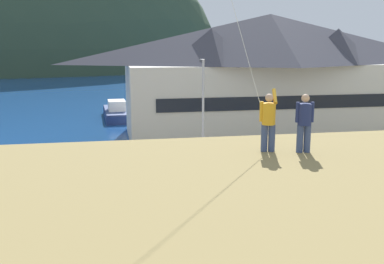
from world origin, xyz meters
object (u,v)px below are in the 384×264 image
Objects in this scene: parked_car_lone_by_shed at (342,172)px; person_kite_flyer at (268,120)px; parked_car_mid_row_center at (25,226)px; moored_boat_wharfside at (117,113)px; parking_light_pole at (203,108)px; parked_car_front_row_red at (68,181)px; parked_car_mid_row_near at (320,207)px; harbor_lodge at (269,72)px; parked_car_back_row_right at (184,174)px; person_companion at (304,121)px; parked_car_mid_row_far at (198,220)px; wharf_dock at (149,114)px.

person_kite_flyer is at bearing -126.46° from parked_car_lone_by_shed.
parked_car_mid_row_center is (-17.47, -5.20, 0.00)m from parked_car_lone_by_shed.
parking_light_pole reaches higher than moored_boat_wharfside.
person_kite_flyer reaches higher than parked_car_front_row_red.
moored_boat_wharfside is 1.92× the size of parked_car_mid_row_near.
moored_boat_wharfside is at bearing 82.70° from parked_car_front_row_red.
harbor_lodge is 6.47× the size of parked_car_front_row_red.
parked_car_back_row_right and parked_car_mid_row_center have the same top height.
moored_boat_wharfside is 32.76m from parked_car_mid_row_center.
parked_car_back_row_right is at bearing 95.81° from person_companion.
parked_car_mid_row_near is (12.24, -6.53, 0.00)m from parked_car_front_row_red.
harbor_lodge is at bearing 63.86° from parked_car_mid_row_far.
harbor_lodge is 3.64× the size of parking_light_pole.
parking_light_pole is 4.32× the size of person_companion.
parked_car_lone_by_shed is at bearing -93.33° from harbor_lodge.
harbor_lodge is 3.32× the size of moored_boat_wharfside.
parked_car_mid_row_near is (-3.87, -5.35, 0.00)m from parked_car_lone_by_shed.
parked_car_mid_row_far is at bearing 98.26° from person_kite_flyer.
parked_car_mid_row_center is at bearing 174.48° from parked_car_mid_row_far.
parking_light_pole is 17.45m from person_kite_flyer.
parked_car_back_row_right is 0.99× the size of parked_car_mid_row_near.
parked_car_mid_row_near is at bearing -102.54° from harbor_lodge.
parked_car_mid_row_far and parked_car_mid_row_center have the same top height.
harbor_lodge is 17.03m from parked_car_lone_by_shed.
person_kite_flyer is at bearing -95.02° from parking_light_pole.
harbor_lodge reaches higher than parked_car_front_row_red.
parked_car_mid_row_near is 0.57× the size of parking_light_pole.
person_companion reaches higher than wharf_dock.
parked_car_mid_row_near is at bearing -0.65° from parked_car_mid_row_center.
parking_light_pole is at bearing -76.73° from moored_boat_wharfside.
parked_car_mid_row_center is 13.20m from person_companion.
moored_boat_wharfside is 26.21m from parked_car_back_row_right.
harbor_lodge is 14.73× the size of person_kite_flyer.
parking_light_pole is (8.58, 3.81, 3.34)m from parked_car_front_row_red.
person_companion is at bearing -59.55° from parked_car_front_row_red.
wharf_dock is 33.54m from parked_car_mid_row_near.
person_kite_flyer is (0.92, -6.32, 5.62)m from parked_car_mid_row_far.
person_kite_flyer is at bearing -62.23° from parked_car_front_row_red.
parking_light_pole is at bearing 62.98° from parked_car_back_row_right.
parked_car_lone_by_shed is 2.28× the size of person_kite_flyer.
parked_car_back_row_right is at bearing -124.58° from harbor_lodge.
moored_boat_wharfside is 1.95× the size of parked_car_lone_by_shed.
moored_boat_wharfside is at bearing 96.78° from person_companion.
parked_car_back_row_right is (-10.40, -15.08, -4.79)m from harbor_lodge.
harbor_lodge is 2.46× the size of wharf_dock.
person_companion reaches higher than parked_car_front_row_red.
parked_car_lone_by_shed is 0.98× the size of parked_car_mid_row_center.
parked_car_mid_row_near is (-4.82, -21.66, -4.79)m from harbor_lodge.
person_kite_flyer reaches higher than parked_car_back_row_right.
parked_car_back_row_right is 0.57× the size of parking_light_pole.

